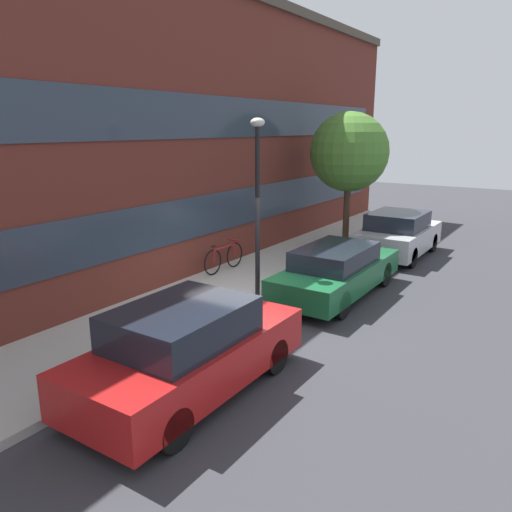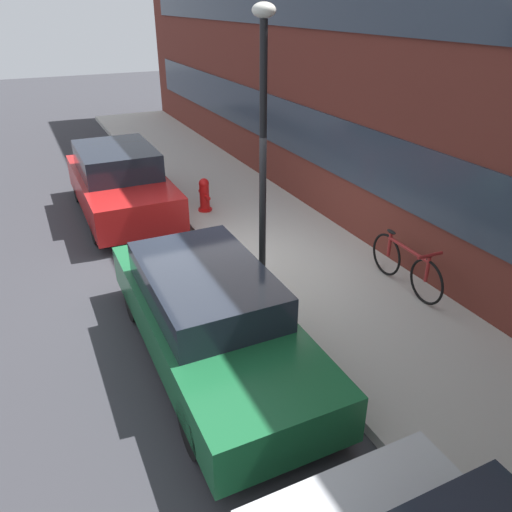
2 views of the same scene
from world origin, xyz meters
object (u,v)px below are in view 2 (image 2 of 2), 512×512
(parked_car_red, at_px, (120,183))
(lamp_post, at_px, (263,121))
(fire_hydrant, at_px, (204,194))
(parked_car_green, at_px, (210,315))
(bicycle, at_px, (406,265))

(parked_car_red, height_order, lamp_post, lamp_post)
(fire_hydrant, distance_m, lamp_post, 3.92)
(parked_car_green, distance_m, lamp_post, 2.87)
(lamp_post, bearing_deg, bicycle, 57.03)
(parked_car_red, distance_m, bicycle, 6.36)
(bicycle, relative_size, lamp_post, 0.41)
(parked_car_green, relative_size, fire_hydrant, 6.08)
(parked_car_red, bearing_deg, bicycle, 31.72)
(parked_car_green, bearing_deg, lamp_post, 134.06)
(parked_car_green, bearing_deg, fire_hydrant, 160.91)
(parked_car_red, xyz_separation_m, bicycle, (5.41, 3.34, -0.17))
(parked_car_red, bearing_deg, lamp_post, 18.89)
(bicycle, bearing_deg, parked_car_green, -86.08)
(parked_car_red, xyz_separation_m, lamp_post, (4.17, 1.43, 2.00))
(bicycle, bearing_deg, parked_car_red, -146.68)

